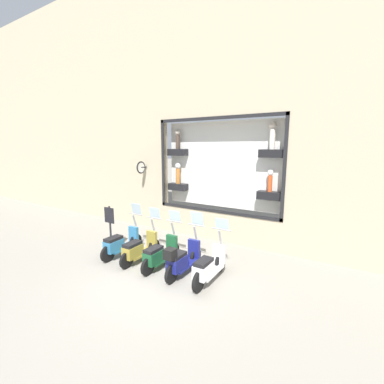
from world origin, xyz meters
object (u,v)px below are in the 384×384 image
Objects in this scene: scooter_green_2 at (160,254)px; scooter_olive_3 at (139,249)px; scooter_white_0 at (209,267)px; scooter_teal_4 at (120,243)px; scooter_navy_1 at (182,259)px; shop_sign_post at (110,226)px.

scooter_olive_3 reaches higher than scooter_green_2.
scooter_olive_3 is (-0.00, 2.50, -0.02)m from scooter_white_0.
scooter_olive_3 is 0.83m from scooter_teal_4.
scooter_navy_1 is 0.84m from scooter_green_2.
scooter_navy_1 is 1.00× the size of scooter_olive_3.
scooter_navy_1 is 1.14× the size of shop_sign_post.
scooter_white_0 is at bearing -89.92° from scooter_olive_3.
scooter_white_0 is 0.84m from scooter_navy_1.
scooter_teal_4 reaches higher than shop_sign_post.
scooter_teal_4 is (0.06, 2.50, -0.04)m from scooter_navy_1.
scooter_teal_4 reaches higher than scooter_green_2.
scooter_navy_1 reaches higher than scooter_teal_4.
scooter_white_0 is 1.00× the size of scooter_navy_1.
scooter_navy_1 is at bearing -91.90° from scooter_olive_3.
scooter_green_2 is 0.83m from scooter_olive_3.
scooter_green_2 is at bearing -95.79° from shop_sign_post.
scooter_olive_3 reaches higher than shop_sign_post.
shop_sign_post is (0.24, 2.40, 0.41)m from scooter_green_2.
scooter_teal_4 is (0.00, 1.67, 0.01)m from scooter_green_2.
scooter_green_2 is 1.00× the size of scooter_olive_3.
scooter_teal_4 reaches higher than scooter_white_0.
scooter_olive_3 is at bearing 90.09° from scooter_green_2.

